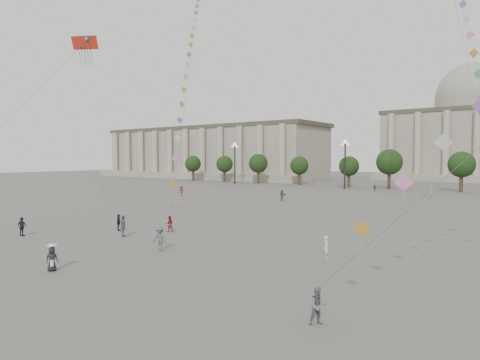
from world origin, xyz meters
The scene contains 22 objects.
ground centered at (0.00, 0.00, 0.00)m, with size 360.00×360.00×0.00m, color #585653.
hall_west centered at (-75.00, 93.89, 8.43)m, with size 84.00×26.22×17.20m.
hall_central centered at (0.00, 129.22, 14.23)m, with size 48.30×34.30×35.50m.
tree_row centered at (0.00, 78.00, 5.39)m, with size 137.12×5.12×8.00m.
lamp_post_far_west centered at (-45.00, 70.00, 7.35)m, with size 2.00×0.90×10.65m.
lamp_post_mid_west centered at (-15.00, 70.00, 7.35)m, with size 2.00×0.90×10.65m.
person_crowd_0 centered at (-7.28, 66.66, 0.76)m, with size 0.89×0.37×1.51m, color #345077.
person_crowd_1 centered at (-54.45, 36.72, 0.78)m, with size 0.76×0.59×1.57m, color beige.
person_crowd_2 centered at (-31.18, 36.77, 0.93)m, with size 1.20×0.69×1.86m, color maroon.
person_crowd_4 centered at (4.55, 61.11, 0.78)m, with size 1.44×0.46×1.56m, color white.
person_crowd_6 centered at (-0.85, 3.98, 0.93)m, with size 1.20×0.69×1.85m, color #58595C.
person_crowd_10 centered at (-20.30, 68.00, 0.77)m, with size 0.56×0.37×1.54m, color #B9BAB5.
person_crowd_12 centered at (-12.72, 40.43, 0.90)m, with size 1.68×0.53×1.81m, color #5A5A5F.
person_crowd_13 centered at (9.72, 9.35, 0.75)m, with size 0.54×0.36×1.49m, color white.
tourist_1 centered at (-10.48, 7.66, 0.78)m, with size 0.91×0.38×1.55m, color black.
tourist_3 centered at (-7.61, 5.96, 0.93)m, with size 1.09×0.46×1.87m, color slate.
tourist_4 centered at (-14.93, 0.92, 0.82)m, with size 0.96×0.40×1.64m, color black.
kite_flyer_0 centered at (-6.26, 10.09, 0.74)m, with size 0.72×0.56×1.48m, color maroon.
kite_flyer_2 centered at (14.55, -1.50, 0.76)m, with size 0.74×0.58×1.53m, color slate.
hat_person centered at (-1.93, -3.63, 0.80)m, with size 0.84×0.82×1.69m.
dragon_kite centered at (-10.13, 4.04, 15.58)m, with size 6.75×5.67×21.04m.
kite_train_west centered at (-20.23, 28.33, 24.60)m, with size 26.46×33.81×60.59m.
Camera 1 is at (22.28, -17.04, 6.80)m, focal length 32.00 mm.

